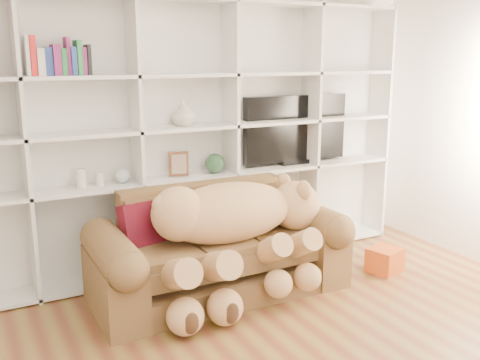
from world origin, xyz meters
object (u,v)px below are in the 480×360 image
sofa (218,254)px  tv (296,130)px  teddy_bear (235,226)px  gift_box (385,260)px

sofa → tv: 1.59m
teddy_bear → tv: tv is taller
teddy_bear → sofa: bearing=99.9°
teddy_bear → tv: 1.50m
teddy_bear → gift_box: (1.45, -0.15, -0.50)m
tv → sofa: bearing=-150.9°
sofa → gift_box: (1.51, -0.32, -0.22)m
gift_box → tv: (-0.35, 0.97, 1.09)m
sofa → teddy_bear: 0.34m
sofa → teddy_bear: teddy_bear is taller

